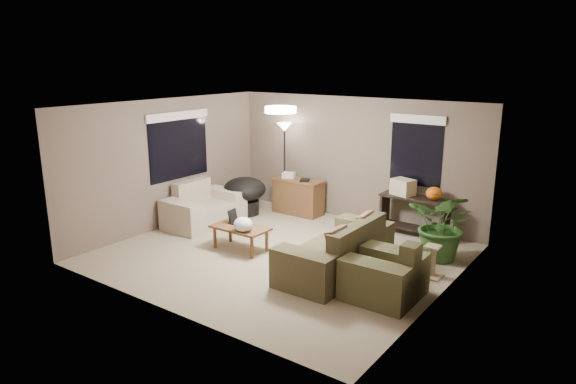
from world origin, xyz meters
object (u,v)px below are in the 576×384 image
Objects in this scene: coffee_table at (240,230)px; loveseat at (203,209)px; desk at (298,196)px; floor_lamp at (284,138)px; houseplant at (444,232)px; cat_scratching_post at (432,263)px; main_sofa at (339,254)px; console_table at (414,213)px; armchair at (385,277)px; papasan_chair at (245,193)px.

loveseat is at bearing 156.98° from coffee_table.
desk is 0.58× the size of floor_lamp.
loveseat is 2.05m from desk.
houseplant is 2.42× the size of cat_scratching_post.
main_sofa is 1.81× the size of houseplant.
coffee_table is 2.85m from floor_lamp.
floor_lamp reaches higher than desk.
console_table is (2.14, 2.47, 0.08)m from coffee_table.
console_table is (-0.69, 2.68, 0.14)m from armchair.
desk and console_table have the same top height.
desk reaches higher than cat_scratching_post.
armchair is 0.91× the size of desk.
loveseat is 4.48m from armchair.
armchair is at bearing -4.23° from coffee_table.
coffee_table is at bearing -23.02° from loveseat.
floor_lamp reaches higher than main_sofa.
papasan_chair is (0.24, 1.00, 0.17)m from loveseat.
floor_lamp reaches higher than houseplant.
floor_lamp is (-2.69, 2.26, 1.30)m from main_sofa.
coffee_table is (-1.86, -0.17, 0.06)m from main_sofa.
loveseat is 0.84× the size of floor_lamp.
floor_lamp is at bearing 108.90° from coffee_table.
main_sofa reaches higher than desk.
loveseat is at bearing 168.76° from armchair.
floor_lamp is (-3.66, 2.64, 1.30)m from armchair.
papasan_chair is at bearing 155.71° from armchair.
houseplant reaches higher than armchair.
armchair is (4.39, -0.87, 0.00)m from loveseat.
houseplant is (3.42, -0.76, 0.09)m from desk.
papasan_chair is 4.52m from cat_scratching_post.
floor_lamp is at bearing 167.87° from houseplant.
loveseat is 1.04m from papasan_chair.
console_table is at bearing 26.03° from loveseat.
houseplant reaches higher than cat_scratching_post.
desk is at bearing 37.68° from papasan_chair.
coffee_table is 0.77× the size of console_table.
cat_scratching_post is at bearing -82.21° from houseplant.
console_table is at bearing 49.11° from coffee_table.
main_sofa is at bearing -25.09° from papasan_chair.
cat_scratching_post is (3.53, -1.53, -0.16)m from desk.
houseplant is at bearing 11.67° from loveseat.
main_sofa is 1.41m from cat_scratching_post.
console_table is at bearing 134.96° from houseplant.
houseplant is (0.86, -0.86, 0.04)m from console_table.
houseplant reaches higher than desk.
main_sofa is at bearing 158.42° from armchair.
loveseat is 1.60× the size of coffee_table.
armchair is 2.84m from coffee_table.
houseplant is (4.56, 0.94, 0.18)m from loveseat.
coffee_table is 0.91× the size of desk.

